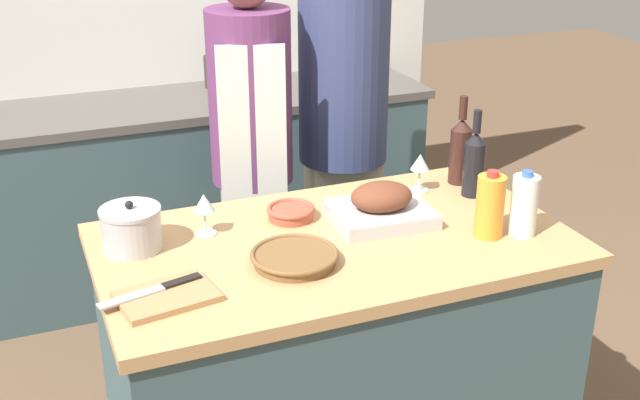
{
  "coord_description": "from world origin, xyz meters",
  "views": [
    {
      "loc": [
        -0.85,
        -1.99,
        1.96
      ],
      "look_at": [
        0.0,
        0.12,
        0.99
      ],
      "focal_mm": 45.0,
      "sensor_mm": 36.0,
      "label": 1
    }
  ],
  "objects_px": {
    "person_cook_guest": "(343,131)",
    "condiment_bottle_short": "(318,69)",
    "wine_bottle_green": "(460,149)",
    "knife_chef": "(155,290)",
    "wicker_basket": "(294,257)",
    "milk_jug": "(524,205)",
    "person_cook_aproned": "(253,149)",
    "condiment_bottle_extra": "(209,71)",
    "stock_pot": "(131,228)",
    "condiment_bottle_tall": "(248,65)",
    "wine_bottle_dark": "(474,162)",
    "mixing_bowl": "(291,212)",
    "juice_jug": "(490,206)",
    "roasting_pan": "(381,206)",
    "wine_glass_left": "(204,205)",
    "wine_glass_right": "(420,164)",
    "cutting_board": "(167,296)"
  },
  "relations": [
    {
      "from": "stock_pot",
      "to": "wine_bottle_dark",
      "type": "bearing_deg",
      "value": -1.14
    },
    {
      "from": "mixing_bowl",
      "to": "milk_jug",
      "type": "bearing_deg",
      "value": -30.99
    },
    {
      "from": "stock_pot",
      "to": "milk_jug",
      "type": "xyz_separation_m",
      "value": [
        1.11,
        -0.34,
        0.03
      ]
    },
    {
      "from": "wicker_basket",
      "to": "condiment_bottle_extra",
      "type": "height_order",
      "value": "condiment_bottle_extra"
    },
    {
      "from": "condiment_bottle_tall",
      "to": "person_cook_guest",
      "type": "height_order",
      "value": "person_cook_guest"
    },
    {
      "from": "milk_jug",
      "to": "wine_glass_left",
      "type": "xyz_separation_m",
      "value": [
        -0.89,
        0.36,
        -0.0
      ]
    },
    {
      "from": "stock_pot",
      "to": "wine_bottle_dark",
      "type": "distance_m",
      "value": 1.14
    },
    {
      "from": "condiment_bottle_tall",
      "to": "wine_glass_right",
      "type": "bearing_deg",
      "value": -84.78
    },
    {
      "from": "wine_bottle_dark",
      "to": "person_cook_guest",
      "type": "xyz_separation_m",
      "value": [
        -0.16,
        0.72,
        -0.09
      ]
    },
    {
      "from": "roasting_pan",
      "to": "wine_bottle_green",
      "type": "relative_size",
      "value": 1.02
    },
    {
      "from": "stock_pot",
      "to": "mixing_bowl",
      "type": "bearing_deg",
      "value": 2.88
    },
    {
      "from": "cutting_board",
      "to": "wicker_basket",
      "type": "bearing_deg",
      "value": 9.24
    },
    {
      "from": "juice_jug",
      "to": "person_cook_aproned",
      "type": "bearing_deg",
      "value": 114.13
    },
    {
      "from": "wicker_basket",
      "to": "milk_jug",
      "type": "relative_size",
      "value": 1.22
    },
    {
      "from": "roasting_pan",
      "to": "wine_bottle_green",
      "type": "height_order",
      "value": "wine_bottle_green"
    },
    {
      "from": "wine_glass_right",
      "to": "condiment_bottle_short",
      "type": "xyz_separation_m",
      "value": [
        0.18,
        1.38,
        -0.01
      ]
    },
    {
      "from": "wine_bottle_green",
      "to": "knife_chef",
      "type": "relative_size",
      "value": 1.1
    },
    {
      "from": "roasting_pan",
      "to": "juice_jug",
      "type": "relative_size",
      "value": 1.53
    },
    {
      "from": "wine_bottle_green",
      "to": "condiment_bottle_extra",
      "type": "bearing_deg",
      "value": 108.33
    },
    {
      "from": "milk_jug",
      "to": "person_cook_guest",
      "type": "relative_size",
      "value": 0.12
    },
    {
      "from": "juice_jug",
      "to": "roasting_pan",
      "type": "bearing_deg",
      "value": 138.88
    },
    {
      "from": "milk_jug",
      "to": "roasting_pan",
      "type": "bearing_deg",
      "value": 145.06
    },
    {
      "from": "mixing_bowl",
      "to": "juice_jug",
      "type": "relative_size",
      "value": 0.73
    },
    {
      "from": "stock_pot",
      "to": "condiment_bottle_tall",
      "type": "bearing_deg",
      "value": 61.89
    },
    {
      "from": "person_cook_aproned",
      "to": "condiment_bottle_extra",
      "type": "bearing_deg",
      "value": 101.28
    },
    {
      "from": "person_cook_guest",
      "to": "juice_jug",
      "type": "bearing_deg",
      "value": -80.34
    },
    {
      "from": "wine_bottle_green",
      "to": "wine_glass_left",
      "type": "distance_m",
      "value": 0.94
    },
    {
      "from": "stock_pot",
      "to": "person_cook_aproned",
      "type": "height_order",
      "value": "person_cook_aproned"
    },
    {
      "from": "wicker_basket",
      "to": "knife_chef",
      "type": "relative_size",
      "value": 0.88
    },
    {
      "from": "wine_bottle_green",
      "to": "condiment_bottle_extra",
      "type": "relative_size",
      "value": 1.78
    },
    {
      "from": "juice_jug",
      "to": "wine_bottle_green",
      "type": "xyz_separation_m",
      "value": [
        0.14,
        0.41,
        0.03
      ]
    },
    {
      "from": "person_cook_guest",
      "to": "condiment_bottle_short",
      "type": "bearing_deg",
      "value": 83.32
    },
    {
      "from": "condiment_bottle_short",
      "to": "milk_jug",
      "type": "bearing_deg",
      "value": -91.74
    },
    {
      "from": "stock_pot",
      "to": "knife_chef",
      "type": "height_order",
      "value": "stock_pot"
    },
    {
      "from": "stock_pot",
      "to": "wine_bottle_dark",
      "type": "xyz_separation_m",
      "value": [
        1.14,
        -0.02,
        0.05
      ]
    },
    {
      "from": "stock_pot",
      "to": "wine_bottle_green",
      "type": "relative_size",
      "value": 0.57
    },
    {
      "from": "wicker_basket",
      "to": "condiment_bottle_extra",
      "type": "relative_size",
      "value": 1.43
    },
    {
      "from": "wine_bottle_green",
      "to": "knife_chef",
      "type": "height_order",
      "value": "wine_bottle_green"
    },
    {
      "from": "wine_bottle_green",
      "to": "condiment_bottle_short",
      "type": "bearing_deg",
      "value": 89.41
    },
    {
      "from": "juice_jug",
      "to": "person_cook_aproned",
      "type": "height_order",
      "value": "person_cook_aproned"
    },
    {
      "from": "stock_pot",
      "to": "condiment_bottle_tall",
      "type": "xyz_separation_m",
      "value": [
        0.85,
        1.59,
        0.05
      ]
    },
    {
      "from": "mixing_bowl",
      "to": "juice_jug",
      "type": "height_order",
      "value": "juice_jug"
    },
    {
      "from": "wine_glass_left",
      "to": "condiment_bottle_short",
      "type": "bearing_deg",
      "value": 56.72
    },
    {
      "from": "condiment_bottle_short",
      "to": "stock_pot",
      "type": "bearing_deg",
      "value": -128.69
    },
    {
      "from": "knife_chef",
      "to": "condiment_bottle_short",
      "type": "distance_m",
      "value": 2.11
    },
    {
      "from": "wicker_basket",
      "to": "condiment_bottle_short",
      "type": "height_order",
      "value": "condiment_bottle_short"
    },
    {
      "from": "wine_bottle_dark",
      "to": "condiment_bottle_tall",
      "type": "height_order",
      "value": "wine_bottle_dark"
    },
    {
      "from": "juice_jug",
      "to": "condiment_bottle_tall",
      "type": "distance_m",
      "value": 1.91
    },
    {
      "from": "wicker_basket",
      "to": "mixing_bowl",
      "type": "distance_m",
      "value": 0.31
    },
    {
      "from": "condiment_bottle_tall",
      "to": "person_cook_aproned",
      "type": "height_order",
      "value": "person_cook_aproned"
    }
  ]
}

